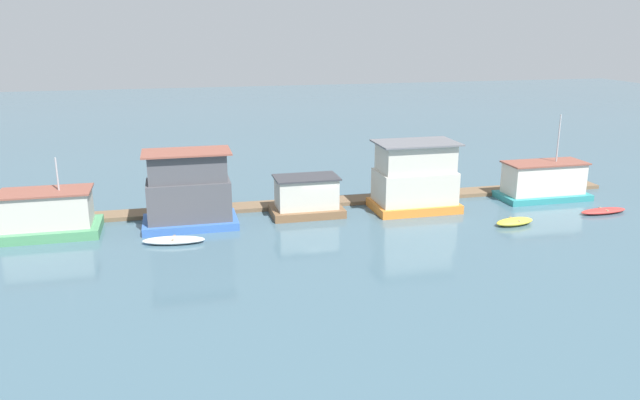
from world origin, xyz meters
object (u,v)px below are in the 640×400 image
at_px(houseboat_teal, 543,181).
at_px(houseboat_brown, 306,197).
at_px(dinghy_red, 603,211).
at_px(dinghy_white, 174,240).
at_px(mooring_post_near_right, 334,195).
at_px(houseboat_blue, 189,192).
at_px(dinghy_yellow, 515,222).
at_px(mooring_post_far_right, 212,203).
at_px(houseboat_green, 47,215).
at_px(houseboat_orange, 415,178).
at_px(mooring_post_near_left, 418,191).

bearing_deg(houseboat_teal, houseboat_brown, 179.66).
bearing_deg(dinghy_red, houseboat_brown, 167.27).
bearing_deg(dinghy_white, houseboat_brown, 23.23).
bearing_deg(houseboat_brown, mooring_post_near_right, 26.73).
xyz_separation_m(houseboat_blue, dinghy_red, (30.37, -4.23, -2.26)).
height_order(houseboat_brown, dinghy_yellow, houseboat_brown).
bearing_deg(mooring_post_far_right, mooring_post_near_right, 0.00).
bearing_deg(houseboat_green, houseboat_orange, -0.36).
xyz_separation_m(houseboat_teal, mooring_post_near_left, (-10.29, 1.36, -0.53)).
distance_m(houseboat_brown, mooring_post_near_left, 9.49).
bearing_deg(dinghy_white, houseboat_teal, 7.87).
height_order(houseboat_brown, dinghy_red, houseboat_brown).
relative_size(houseboat_orange, dinghy_red, 1.63).
xyz_separation_m(dinghy_white, dinghy_red, (31.58, -0.74, -0.02)).
bearing_deg(dinghy_white, houseboat_green, 155.32).
height_order(houseboat_blue, mooring_post_near_left, houseboat_blue).
height_order(houseboat_blue, houseboat_orange, houseboat_blue).
relative_size(houseboat_green, houseboat_brown, 1.26).
bearing_deg(dinghy_yellow, houseboat_blue, 167.04).
bearing_deg(houseboat_green, mooring_post_near_right, 4.74).
xyz_separation_m(houseboat_orange, dinghy_red, (13.52, -4.32, -2.26)).
relative_size(houseboat_green, mooring_post_far_right, 3.37).
bearing_deg(houseboat_brown, houseboat_teal, -0.34).
height_order(houseboat_teal, mooring_post_near_left, houseboat_teal).
bearing_deg(houseboat_teal, mooring_post_near_left, 172.45).
bearing_deg(dinghy_red, dinghy_yellow, -173.30).
relative_size(houseboat_green, mooring_post_near_left, 3.73).
bearing_deg(mooring_post_far_right, houseboat_orange, -6.95).
height_order(houseboat_orange, mooring_post_far_right, houseboat_orange).
bearing_deg(dinghy_yellow, mooring_post_near_right, 148.02).
xyz_separation_m(houseboat_blue, mooring_post_near_left, (17.95, 1.95, -1.56)).
relative_size(houseboat_blue, dinghy_yellow, 2.05).
bearing_deg(mooring_post_near_left, dinghy_yellow, -57.88).
bearing_deg(houseboat_orange, dinghy_white, -168.78).
height_order(houseboat_teal, mooring_post_far_right, houseboat_teal).
xyz_separation_m(houseboat_brown, mooring_post_near_right, (2.47, 1.25, -0.33)).
height_order(dinghy_white, dinghy_red, dinghy_white).
height_order(houseboat_brown, mooring_post_near_right, houseboat_brown).
distance_m(houseboat_green, dinghy_white, 9.05).
relative_size(houseboat_orange, mooring_post_far_right, 3.22).
distance_m(houseboat_teal, mooring_post_far_right, 26.64).
xyz_separation_m(dinghy_red, mooring_post_far_right, (-28.73, 6.18, 0.80)).
bearing_deg(houseboat_green, dinghy_red, -6.44).
bearing_deg(dinghy_yellow, mooring_post_near_left, 122.12).
distance_m(houseboat_brown, dinghy_yellow, 15.09).
relative_size(houseboat_orange, dinghy_yellow, 2.01).
bearing_deg(mooring_post_near_right, dinghy_white, -156.05).
distance_m(houseboat_blue, mooring_post_far_right, 2.94).
bearing_deg(houseboat_orange, houseboat_brown, 175.82).
height_order(houseboat_green, houseboat_teal, houseboat_teal).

